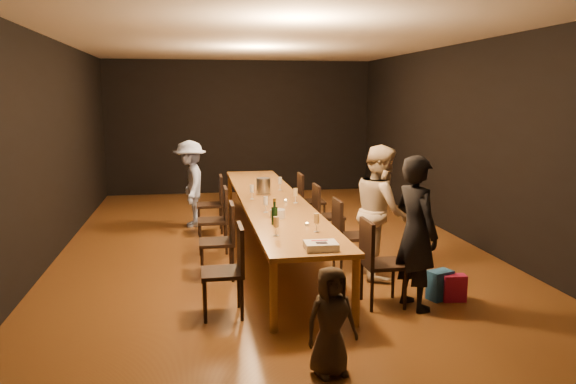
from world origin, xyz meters
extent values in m
plane|color=#4C2413|center=(0.00, 0.00, 0.00)|extent=(10.00, 10.00, 0.00)
cube|color=black|center=(0.00, 5.00, 1.50)|extent=(6.00, 0.04, 3.00)
cube|color=black|center=(0.00, -5.00, 1.50)|extent=(6.00, 0.04, 3.00)
cube|color=black|center=(-3.00, 0.00, 1.50)|extent=(0.04, 10.00, 3.00)
cube|color=black|center=(3.00, 0.00, 1.50)|extent=(0.04, 10.00, 3.00)
cube|color=silver|center=(0.00, 0.00, 3.00)|extent=(6.00, 10.00, 0.04)
cube|color=#93592A|center=(0.00, 0.00, 0.72)|extent=(0.90, 6.00, 0.05)
cylinder|color=#93592A|center=(-0.40, -2.90, 0.35)|extent=(0.08, 0.08, 0.70)
cylinder|color=#93592A|center=(0.40, -2.90, 0.35)|extent=(0.08, 0.08, 0.70)
cylinder|color=#93592A|center=(-0.40, 2.90, 0.35)|extent=(0.08, 0.08, 0.70)
cylinder|color=#93592A|center=(0.40, 2.90, 0.35)|extent=(0.08, 0.08, 0.70)
imported|color=black|center=(1.15, -2.52, 0.81)|extent=(0.54, 0.68, 1.61)
imported|color=beige|center=(1.15, -1.42, 0.81)|extent=(0.72, 0.87, 1.63)
imported|color=#9BB1EF|center=(-1.15, 1.68, 0.73)|extent=(0.60, 0.98, 1.47)
imported|color=#392D20|center=(-0.07, -3.78, 0.45)|extent=(0.49, 0.37, 0.89)
cube|color=#C91E57|center=(1.65, -2.42, 0.15)|extent=(0.26, 0.16, 0.29)
cube|color=#225796|center=(1.53, -2.34, 0.16)|extent=(0.30, 0.25, 0.32)
cube|color=white|center=(0.08, -2.77, 0.79)|extent=(0.32, 0.26, 0.07)
cube|color=black|center=(0.08, -2.80, 0.82)|extent=(0.11, 0.08, 0.00)
cube|color=red|center=(0.08, -2.71, 0.82)|extent=(0.16, 0.03, 0.00)
cylinder|color=silver|center=(-0.12, -1.31, 0.80)|extent=(0.23, 0.23, 0.10)
cylinder|color=#A3A4A8|center=(-0.06, 0.44, 0.87)|extent=(0.27, 0.27, 0.23)
cylinder|color=#B2B7B2|center=(0.15, -1.78, 0.77)|extent=(0.05, 0.05, 0.03)
cylinder|color=#B2B7B2|center=(0.15, -0.31, 0.77)|extent=(0.05, 0.05, 0.03)
cylinder|color=#B2B7B2|center=(0.15, 1.65, 0.77)|extent=(0.05, 0.05, 0.03)
camera|label=1|loc=(-1.12, -7.86, 2.20)|focal=35.00mm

